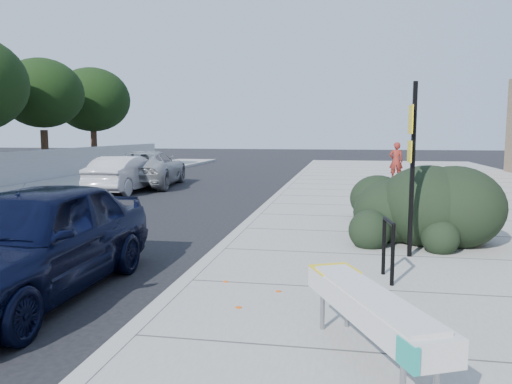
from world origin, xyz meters
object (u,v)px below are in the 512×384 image
Objects in this scene: sign_post at (412,160)px; wagon_silver at (126,174)px; bench at (371,307)px; pedestrian at (396,161)px; sedan_navy at (31,240)px; suv_silver at (148,168)px; bike_rack at (388,244)px.

sign_post is 13.14m from wagon_silver.
pedestrian is (2.03, 18.56, 0.33)m from bench.
bench is 0.74× the size of sign_post.
bench is at bearing -19.86° from sedan_navy.
suv_silver is at bearing 126.37° from sign_post.
suv_silver is at bearing 116.64° from bike_rack.
pedestrian is at bearing 82.13° from sign_post.
bench is at bearing 124.11° from wagon_silver.
sedan_navy is 2.75× the size of pedestrian.
bench is 2.47× the size of bike_rack.
bench is 4.42m from sign_post.
sign_post reaches higher than suv_silver.
sedan_navy is 1.12× the size of wagon_silver.
sign_post is at bearing 121.93° from suv_silver.
bike_rack is 0.16× the size of suv_silver.
bike_rack is 0.21× the size of wagon_silver.
pedestrian is (10.52, 5.21, 0.31)m from wagon_silver.
wagon_silver reaches higher than bench.
sedan_navy is (-4.87, -1.16, 0.11)m from bike_rack.
bench is 0.40× the size of suv_silver.
pedestrian reaches higher than wagon_silver.
pedestrian is (1.64, 15.85, 0.32)m from bike_rack.
sign_post reaches higher than pedestrian.
bench is at bearing 111.08° from suv_silver.
bike_rack is 0.30× the size of sign_post.
bike_rack is at bearing 117.12° from suv_silver.
sedan_navy reaches higher than suv_silver.
bike_rack is at bearing 12.53° from sedan_navy.
sedan_navy is at bearing 110.38° from wagon_silver.
bench is at bearing -106.18° from bike_rack.
bike_rack is 0.19× the size of sedan_navy.
sign_post reaches higher than sedan_navy.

